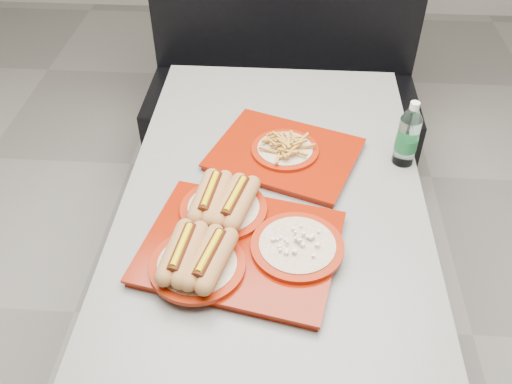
# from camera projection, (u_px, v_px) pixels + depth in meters

# --- Properties ---
(ground) EXTENTS (6.00, 6.00, 0.00)m
(ground) POSITION_uv_depth(u_px,v_px,m) (270.00, 323.00, 2.17)
(ground) COLOR gray
(ground) RESTS_ON ground
(diner_table) EXTENTS (0.92, 1.42, 0.75)m
(diner_table) POSITION_uv_depth(u_px,v_px,m) (273.00, 220.00, 1.78)
(diner_table) COLOR black
(diner_table) RESTS_ON ground
(booth_bench) EXTENTS (1.30, 0.57, 1.35)m
(booth_bench) POSITION_uv_depth(u_px,v_px,m) (282.00, 92.00, 2.71)
(booth_bench) COLOR black
(booth_bench) RESTS_ON ground
(tray_near) EXTENTS (0.58, 0.49, 0.11)m
(tray_near) POSITION_uv_depth(u_px,v_px,m) (233.00, 238.00, 1.44)
(tray_near) COLOR maroon
(tray_near) RESTS_ON diner_table
(tray_far) EXTENTS (0.54, 0.48, 0.09)m
(tray_far) POSITION_uv_depth(u_px,v_px,m) (285.00, 151.00, 1.74)
(tray_far) COLOR maroon
(tray_far) RESTS_ON diner_table
(water_bottle) EXTENTS (0.07, 0.07, 0.22)m
(water_bottle) POSITION_uv_depth(u_px,v_px,m) (408.00, 137.00, 1.68)
(water_bottle) COLOR silver
(water_bottle) RESTS_ON diner_table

